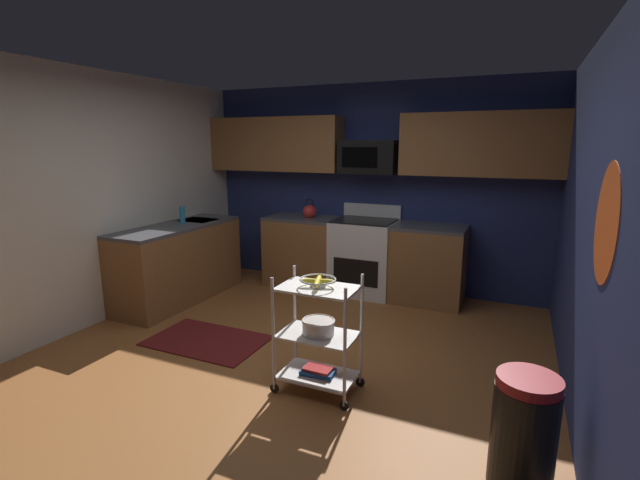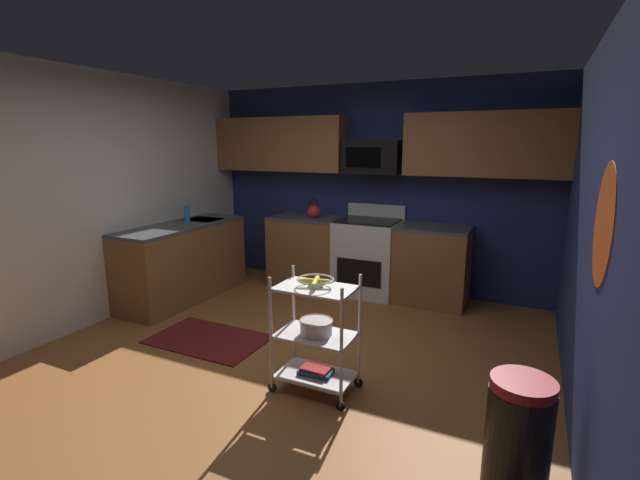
{
  "view_description": "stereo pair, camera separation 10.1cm",
  "coord_description": "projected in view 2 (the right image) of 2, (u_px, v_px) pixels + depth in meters",
  "views": [
    {
      "loc": [
        1.76,
        -3.09,
        1.86
      ],
      "look_at": [
        0.24,
        0.33,
        1.05
      ],
      "focal_mm": 25.05,
      "sensor_mm": 36.0,
      "label": 1
    },
    {
      "loc": [
        1.85,
        -3.05,
        1.86
      ],
      "look_at": [
        0.24,
        0.33,
        1.05
      ],
      "focal_mm": 25.05,
      "sensor_mm": 36.0,
      "label": 2
    }
  ],
  "objects": [
    {
      "name": "floor_rug",
      "position": [
        208.0,
        339.0,
        4.32
      ],
      "size": [
        1.1,
        0.7,
        0.01
      ],
      "primitive_type": "cube",
      "rotation": [
        0.0,
        0.0,
        -0.0
      ],
      "color": "maroon",
      "rests_on": "ground"
    },
    {
      "name": "rolling_cart",
      "position": [
        316.0,
        335.0,
        3.36
      ],
      "size": [
        0.64,
        0.38,
        0.91
      ],
      "color": "silver",
      "rests_on": "ground"
    },
    {
      "name": "mixing_bowl_large",
      "position": [
        316.0,
        327.0,
        3.34
      ],
      "size": [
        0.25,
        0.25,
        0.11
      ],
      "color": "silver",
      "rests_on": "rolling_cart"
    },
    {
      "name": "fruit_bowl",
      "position": [
        316.0,
        281.0,
        3.27
      ],
      "size": [
        0.27,
        0.27,
        0.07
      ],
      "color": "silver",
      "rests_on": "rolling_cart"
    },
    {
      "name": "microwave",
      "position": [
        373.0,
        157.0,
        5.43
      ],
      "size": [
        0.7,
        0.39,
        0.4
      ],
      "color": "black"
    },
    {
      "name": "kettle",
      "position": [
        314.0,
        211.0,
        5.8
      ],
      "size": [
        0.21,
        0.18,
        0.26
      ],
      "color": "red",
      "rests_on": "counter_run"
    },
    {
      "name": "counter_run",
      "position": [
        292.0,
        259.0,
        5.54
      ],
      "size": [
        3.47,
        2.3,
        0.92
      ],
      "color": "brown",
      "rests_on": "ground"
    },
    {
      "name": "wall_back",
      "position": [
        374.0,
        188.0,
        5.73
      ],
      "size": [
        4.52,
        0.06,
        2.6
      ],
      "primitive_type": "cube",
      "color": "navy",
      "rests_on": "ground"
    },
    {
      "name": "floor",
      "position": [
        279.0,
        365.0,
        3.87
      ],
      "size": [
        4.4,
        4.8,
        0.04
      ],
      "primitive_type": "cube",
      "color": "#995B2D",
      "rests_on": "ground"
    },
    {
      "name": "upper_cabinets",
      "position": [
        369.0,
        144.0,
        5.45
      ],
      "size": [
        4.4,
        0.33,
        0.7
      ],
      "color": "brown"
    },
    {
      "name": "wall_flower_decal",
      "position": [
        603.0,
        225.0,
        2.31
      ],
      "size": [
        0.0,
        0.66,
        0.66
      ],
      "primitive_type": "cylinder",
      "rotation": [
        0.0,
        1.57,
        0.0
      ],
      "color": "#E5591E"
    },
    {
      "name": "trash_can",
      "position": [
        518.0,
        436.0,
        2.39
      ],
      "size": [
        0.34,
        0.42,
        0.66
      ],
      "color": "black",
      "rests_on": "ground"
    },
    {
      "name": "oven_range",
      "position": [
        368.0,
        256.0,
        5.6
      ],
      "size": [
        0.76,
        0.65,
        1.1
      ],
      "color": "white",
      "rests_on": "ground"
    },
    {
      "name": "wall_left",
      "position": [
        88.0,
        200.0,
        4.53
      ],
      "size": [
        0.06,
        4.8,
        2.6
      ],
      "primitive_type": "cube",
      "color": "silver",
      "rests_on": "ground"
    },
    {
      "name": "wall_right",
      "position": [
        598.0,
        240.0,
        2.65
      ],
      "size": [
        0.06,
        4.8,
        2.6
      ],
      "primitive_type": "cube",
      "color": "navy",
      "rests_on": "ground"
    },
    {
      "name": "book_stack",
      "position": [
        316.0,
        371.0,
        3.42
      ],
      "size": [
        0.27,
        0.17,
        0.05
      ],
      "color": "#1E4C8C",
      "rests_on": "rolling_cart"
    },
    {
      "name": "dish_soap_bottle",
      "position": [
        187.0,
        214.0,
        5.44
      ],
      "size": [
        0.06,
        0.06,
        0.2
      ],
      "primitive_type": "cylinder",
      "color": "#2D8CBF",
      "rests_on": "counter_run"
    }
  ]
}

